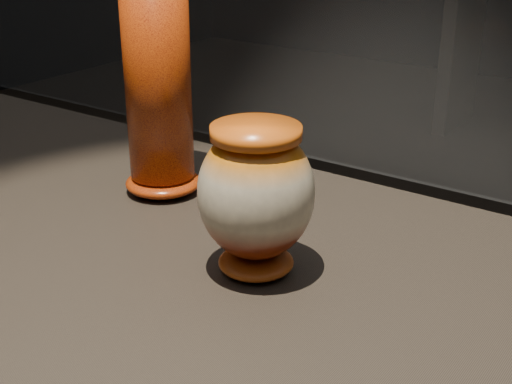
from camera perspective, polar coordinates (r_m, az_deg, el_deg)
main_vase at (r=0.89m, az=-0.00°, el=-0.21°), size 0.19×0.19×0.20m
tall_vase at (r=1.13m, az=-7.87°, el=9.00°), size 0.14×0.14×0.39m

